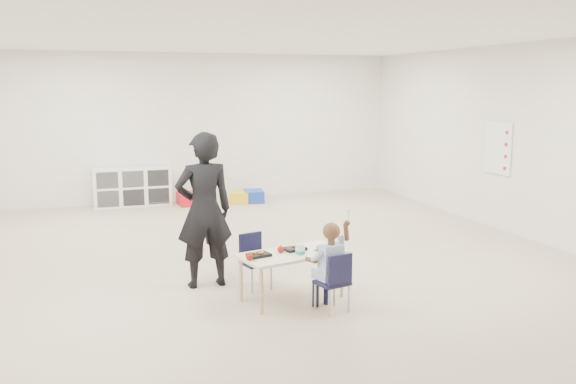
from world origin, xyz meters
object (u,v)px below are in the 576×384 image
object	(u,v)px
chair_near	(332,281)
adult	(204,210)
cubby_shelf	(132,187)
table	(292,275)
child	(332,264)

from	to	relation	value
chair_near	adult	distance (m)	1.65
chair_near	adult	size ratio (longest dim) A/B	0.35
chair_near	cubby_shelf	distance (m)	6.31
cubby_shelf	adult	distance (m)	5.03
table	adult	xyz separation A→B (m)	(-0.76, 0.72, 0.60)
chair_near	child	bearing A→B (deg)	0.00
table	chair_near	size ratio (longest dim) A/B	1.98
table	chair_near	distance (m)	0.52
child	chair_near	bearing A→B (deg)	0.00
cubby_shelf	adult	world-z (taller)	adult
cubby_shelf	adult	size ratio (longest dim) A/B	0.82
table	child	bearing A→B (deg)	-73.06
table	adult	distance (m)	1.21
cubby_shelf	adult	xyz separation A→B (m)	(0.35, -5.00, 0.50)
table	chair_near	bearing A→B (deg)	-73.06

